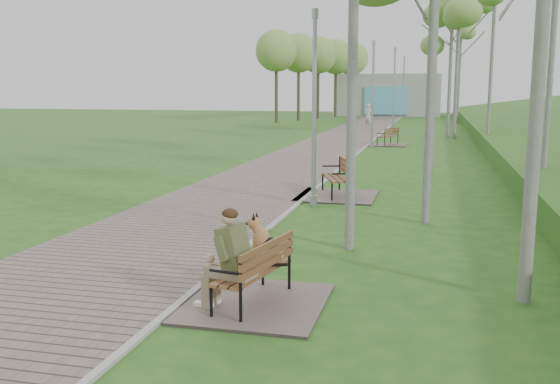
# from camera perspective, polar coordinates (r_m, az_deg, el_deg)

# --- Properties ---
(ground) EXTENTS (120.00, 120.00, 0.00)m
(ground) POSITION_cam_1_polar(r_m,az_deg,el_deg) (12.14, -0.89, -3.34)
(ground) COLOR #23541A
(ground) RESTS_ON ground
(walkway) EXTENTS (3.50, 67.00, 0.04)m
(walkway) POSITION_cam_1_polar(r_m,az_deg,el_deg) (33.39, 5.65, 4.87)
(walkway) COLOR #645651
(walkway) RESTS_ON ground
(kerb) EXTENTS (0.10, 67.00, 0.05)m
(kerb) POSITION_cam_1_polar(r_m,az_deg,el_deg) (33.19, 8.65, 4.79)
(kerb) COLOR #999993
(kerb) RESTS_ON ground
(building_north) EXTENTS (10.00, 5.20, 4.00)m
(building_north) POSITION_cam_1_polar(r_m,az_deg,el_deg) (62.58, 9.86, 8.74)
(building_north) COLOR #9E9E99
(building_north) RESTS_ON ground
(bench_main) EXTENTS (1.70, 1.89, 1.48)m
(bench_main) POSITION_cam_1_polar(r_m,az_deg,el_deg) (7.83, -2.96, -7.48)
(bench_main) COLOR #645651
(bench_main) RESTS_ON ground
(bench_second) EXTENTS (1.91, 2.13, 1.17)m
(bench_second) POSITION_cam_1_polar(r_m,az_deg,el_deg) (15.67, 5.15, 0.37)
(bench_second) COLOR #645651
(bench_second) RESTS_ON ground
(bench_third) EXTENTS (1.68, 1.87, 1.03)m
(bench_third) POSITION_cam_1_polar(r_m,az_deg,el_deg) (30.12, 9.82, 4.60)
(bench_third) COLOR #645651
(bench_third) RESTS_ON ground
(lamp_post_near) EXTENTS (0.17, 0.17, 4.41)m
(lamp_post_near) POSITION_cam_1_polar(r_m,az_deg,el_deg) (14.14, 3.14, 6.92)
(lamp_post_near) COLOR #989A9F
(lamp_post_near) RESTS_ON ground
(lamp_post_second) EXTENTS (0.18, 0.18, 4.78)m
(lamp_post_second) POSITION_cam_1_polar(r_m,az_deg,el_deg) (28.83, 8.46, 8.49)
(lamp_post_second) COLOR #989A9F
(lamp_post_second) RESTS_ON ground
(lamp_post_third) EXTENTS (0.21, 0.21, 5.50)m
(lamp_post_third) POSITION_cam_1_polar(r_m,az_deg,el_deg) (45.06, 10.39, 9.20)
(lamp_post_third) COLOR #989A9F
(lamp_post_third) RESTS_ON ground
(lamp_post_far) EXTENTS (0.21, 0.21, 5.56)m
(lamp_post_far) POSITION_cam_1_polar(r_m,az_deg,el_deg) (60.05, 11.23, 9.24)
(lamp_post_far) COLOR #989A9F
(lamp_post_far) RESTS_ON ground
(pedestrian_near) EXTENTS (0.71, 0.59, 1.65)m
(pedestrian_near) POSITION_cam_1_polar(r_m,az_deg,el_deg) (42.56, 8.07, 6.90)
(pedestrian_near) COLOR silver
(pedestrian_near) RESTS_ON ground
(birch_mid_c) EXTENTS (2.54, 2.54, 7.69)m
(birch_mid_c) POSITION_cam_1_polar(r_m,az_deg,el_deg) (35.60, 15.47, 14.56)
(birch_mid_c) COLOR silver
(birch_mid_c) RESTS_ON ground
(birch_far_c) EXTENTS (2.84, 2.84, 9.79)m
(birch_far_c) POSITION_cam_1_polar(r_m,az_deg,el_deg) (49.93, 16.30, 14.88)
(birch_far_c) COLOR silver
(birch_far_c) RESTS_ON ground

